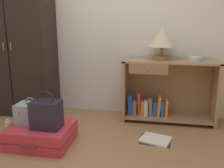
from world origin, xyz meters
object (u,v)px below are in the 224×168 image
Objects in this scene: suitcase_large at (42,134)px; train_case at (31,113)px; bookshelf at (165,92)px; handbag at (46,114)px; wardrobe at (18,45)px; bowl at (195,59)px; bottle at (9,128)px; open_book_on_floor at (156,140)px; table_lamp at (162,38)px.

suitcase_large is 2.16× the size of train_case.
bookshelf reaches higher than train_case.
suitcase_large is 1.64× the size of handbag.
wardrobe is at bearing 129.46° from suitcase_large.
bottle is (-2.02, -0.77, -0.71)m from bowl.
bowl reaches higher than open_book_on_floor.
handbag is at bearing -14.44° from bottle.
bottle is 1.61m from open_book_on_floor.
wardrobe reaches higher than table_lamp.
open_book_on_floor is (1.60, 0.19, -0.09)m from bottle.
open_book_on_floor is at bearing -126.37° from bowl.
bowl is (2.28, 0.02, -0.14)m from wardrobe.
handbag reaches higher than suitcase_large.
bowl is at bearing 53.63° from open_book_on_floor.
bookshelf reaches higher than open_book_on_floor.
handbag is at bearing -148.84° from bowl.
train_case is at bearing -154.17° from bowl.
train_case is at bearing -148.12° from bookshelf.
bottle is at bearing -70.82° from wardrobe.
open_book_on_floor is (1.86, -0.56, -0.93)m from wardrobe.
table_lamp reaches higher than train_case.
bookshelf is at bearing 38.72° from handbag.
suitcase_large and bottle have the same top height.
suitcase_large is (-1.19, -0.91, -0.94)m from table_lamp.
table_lamp reaches higher than open_book_on_floor.
bookshelf is 3.92× the size of train_case.
bookshelf is 3.15× the size of open_book_on_floor.
wardrobe reaches higher than bottle.
wardrobe is 2.99× the size of suitcase_large.
train_case reaches higher than suitcase_large.
wardrobe is 4.82× the size of table_lamp.
train_case is 0.80× the size of open_book_on_floor.
wardrobe reaches higher than bookshelf.
table_lamp is 1.02× the size of handbag.
suitcase_large is at bearing -151.46° from bowl.
suitcase_large is (0.70, -0.84, -0.84)m from wardrobe.
table_lamp is at bearing 26.67° from bottle.
wardrobe is 1.38m from suitcase_large.
bowl is at bearing 0.50° from wardrobe.
suitcase_large is 0.44m from bottle.
train_case is 1.43× the size of bottle.
train_case is (-0.12, 0.04, 0.21)m from suitcase_large.
bowl is 0.43× the size of open_book_on_floor.
bowl reaches higher than bookshelf.
bookshelf is 1.57m from suitcase_large.
wardrobe is at bearing 109.18° from bottle.
handbag is at bearing -162.97° from open_book_on_floor.
wardrobe is at bearing -178.04° from table_lamp.
bookshelf is at bearing 35.39° from suitcase_large.
table_lamp reaches higher than bottle.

